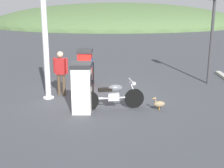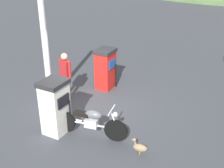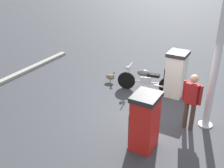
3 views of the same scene
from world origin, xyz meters
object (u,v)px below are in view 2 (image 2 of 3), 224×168
Objects in this scene: fuel_pump_far at (105,69)px; motorcycle_near_pump at (91,122)px; attendant_person at (65,73)px; wandering_duck at (140,147)px; canopy_support_pole at (45,47)px; fuel_pump_near at (55,107)px.

fuel_pump_far reaches higher than motorcycle_near_pump.
attendant_person is 3.69× the size of wandering_duck.
canopy_support_pole is (-2.29, 1.28, 1.47)m from motorcycle_near_pump.
fuel_pump_far is at bearing 57.37° from attendant_person.
motorcycle_near_pump is at bearing 11.47° from fuel_pump_near.
attendant_person is 0.41× the size of canopy_support_pole.
fuel_pump_near is 1.07m from motorcycle_near_pump.
canopy_support_pole is at bearing -127.53° from fuel_pump_far.
fuel_pump_near is at bearing -48.73° from canopy_support_pole.
fuel_pump_near is 3.54× the size of wandering_duck.
wandering_duck is at bearing -21.15° from canopy_support_pole.
fuel_pump_near is 2.56m from wandering_duck.
wandering_duck is 4.42m from canopy_support_pole.
fuel_pump_near is at bearing -179.65° from wandering_duck.
motorcycle_near_pump is at bearing -29.27° from canopy_support_pole.
fuel_pump_far is 2.44m from canopy_support_pole.
canopy_support_pole reaches higher than wandering_duck.
canopy_support_pole is at bearing 158.85° from wandering_duck.
motorcycle_near_pump is (0.99, -2.98, -0.31)m from fuel_pump_far.
attendant_person is at bearing 115.00° from fuel_pump_near.
fuel_pump_far is at bearing 52.47° from canopy_support_pole.
attendant_person is at bearing 38.67° from canopy_support_pole.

